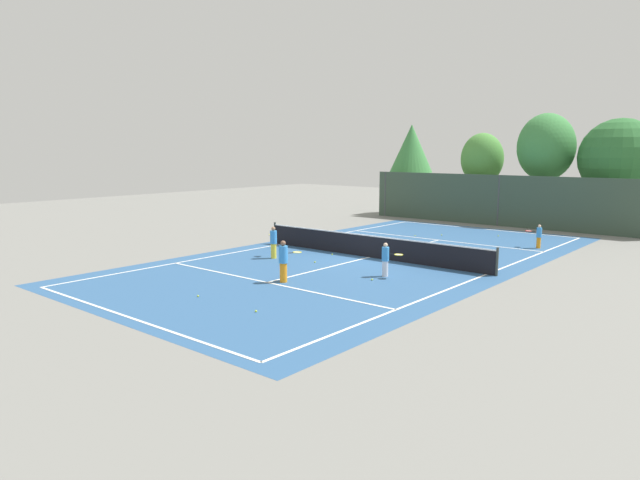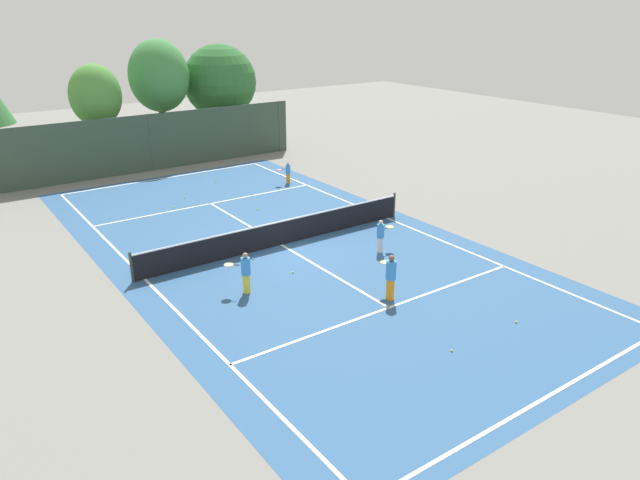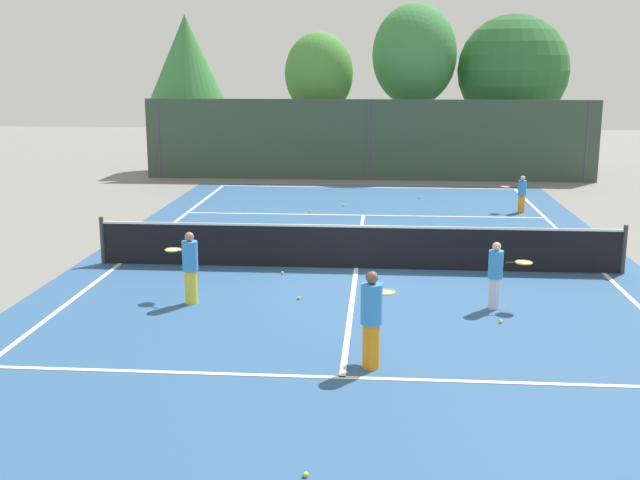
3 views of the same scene
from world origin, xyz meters
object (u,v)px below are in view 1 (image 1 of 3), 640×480
(tennis_ball_1, at_px, (332,254))
(tennis_ball_2, at_px, (256,311))
(player_0, at_px, (538,236))
(tennis_ball_0, at_px, (315,262))
(tennis_ball_7, at_px, (458,267))
(tennis_ball_4, at_px, (198,296))
(tennis_ball_6, at_px, (498,236))
(player_1, at_px, (273,242))
(ball_crate, at_px, (375,251))
(tennis_ball_8, at_px, (415,236))
(tennis_ball_3, at_px, (442,235))
(player_3, at_px, (386,259))
(tennis_ball_9, at_px, (372,280))
(player_2, at_px, (284,261))
(tennis_ball_5, at_px, (444,248))

(tennis_ball_1, distance_m, tennis_ball_2, 9.56)
(player_0, relative_size, tennis_ball_2, 17.57)
(tennis_ball_0, bearing_deg, tennis_ball_7, 29.92)
(tennis_ball_0, height_order, tennis_ball_2, same)
(tennis_ball_4, bearing_deg, tennis_ball_6, 83.61)
(tennis_ball_7, bearing_deg, tennis_ball_6, 103.50)
(player_1, distance_m, ball_crate, 4.67)
(tennis_ball_2, distance_m, tennis_ball_8, 16.61)
(ball_crate, xyz_separation_m, tennis_ball_4, (-0.11, -9.94, -0.15))
(tennis_ball_3, bearing_deg, player_3, -72.44)
(tennis_ball_1, relative_size, tennis_ball_4, 1.00)
(player_3, distance_m, tennis_ball_4, 7.17)
(tennis_ball_7, relative_size, tennis_ball_9, 1.00)
(ball_crate, height_order, tennis_ball_2, ball_crate)
(player_2, xyz_separation_m, player_3, (2.31, 3.16, -0.12))
(player_3, relative_size, tennis_ball_2, 19.60)
(ball_crate, height_order, tennis_ball_5, ball_crate)
(tennis_ball_9, bearing_deg, tennis_ball_5, 99.43)
(tennis_ball_3, distance_m, tennis_ball_8, 1.55)
(player_0, relative_size, tennis_ball_6, 17.57)
(player_2, xyz_separation_m, tennis_ball_5, (0.96, 10.25, -0.76))
(player_2, bearing_deg, tennis_ball_6, 84.73)
(tennis_ball_2, distance_m, tennis_ball_3, 17.53)
(tennis_ball_3, bearing_deg, player_0, -6.92)
(tennis_ball_0, distance_m, tennis_ball_4, 6.82)
(tennis_ball_0, bearing_deg, player_0, 58.75)
(player_1, xyz_separation_m, tennis_ball_5, (4.51, 7.21, -0.70))
(player_0, height_order, player_2, player_2)
(tennis_ball_2, xyz_separation_m, tennis_ball_3, (-3.14, 17.25, 0.00))
(tennis_ball_4, bearing_deg, player_2, 78.36)
(player_3, distance_m, tennis_ball_6, 12.58)
(tennis_ball_0, height_order, tennis_ball_6, same)
(player_2, height_order, tennis_ball_6, player_2)
(player_3, height_order, tennis_ball_3, player_3)
(tennis_ball_9, bearing_deg, ball_crate, 123.48)
(tennis_ball_8, distance_m, tennis_ball_9, 11.35)
(player_1, xyz_separation_m, tennis_ball_7, (7.22, 3.36, -0.70))
(tennis_ball_3, height_order, tennis_ball_6, same)
(player_1, height_order, ball_crate, player_1)
(tennis_ball_0, height_order, tennis_ball_1, same)
(player_3, distance_m, ball_crate, 4.52)
(tennis_ball_0, height_order, tennis_ball_3, same)
(tennis_ball_1, xyz_separation_m, tennis_ball_2, (4.08, -8.64, 0.00))
(player_1, xyz_separation_m, player_2, (3.54, -3.05, 0.06))
(tennis_ball_2, bearing_deg, player_0, 81.67)
(tennis_ball_1, distance_m, tennis_ball_3, 8.66)
(tennis_ball_4, distance_m, tennis_ball_9, 6.35)
(tennis_ball_0, distance_m, tennis_ball_1, 1.95)
(player_1, height_order, tennis_ball_2, player_1)
(player_2, distance_m, tennis_ball_3, 13.98)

